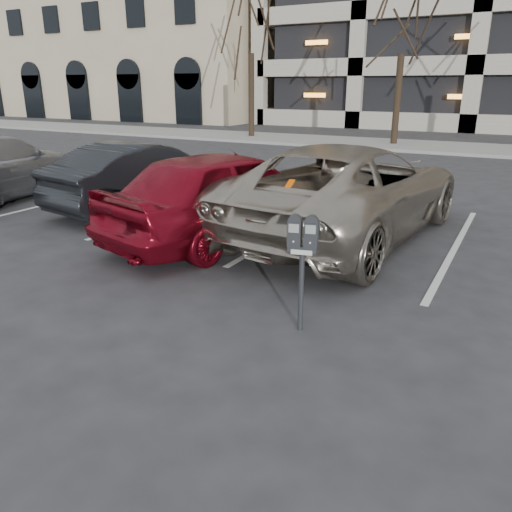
{
  "coord_description": "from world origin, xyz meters",
  "views": [
    {
      "loc": [
        2.23,
        -6.06,
        2.52
      ],
      "look_at": [
        -0.01,
        -1.93,
        0.9
      ],
      "focal_mm": 35.0,
      "sensor_mm": 36.0,
      "label": 1
    }
  ],
  "objects_px": {
    "parking_meter": "(302,245)",
    "car_dark": "(143,175)",
    "car_red": "(227,194)",
    "suv_silver": "(347,190)"
  },
  "relations": [
    {
      "from": "parking_meter",
      "to": "car_dark",
      "type": "xyz_separation_m",
      "value": [
        -5.26,
        3.66,
        -0.27
      ]
    },
    {
      "from": "parking_meter",
      "to": "car_red",
      "type": "xyz_separation_m",
      "value": [
        -2.49,
        2.55,
        -0.18
      ]
    },
    {
      "from": "suv_silver",
      "to": "car_dark",
      "type": "xyz_separation_m",
      "value": [
        -4.49,
        -0.03,
        -0.1
      ]
    },
    {
      "from": "parking_meter",
      "to": "car_dark",
      "type": "height_order",
      "value": "car_dark"
    },
    {
      "from": "parking_meter",
      "to": "car_red",
      "type": "bearing_deg",
      "value": 120.34
    },
    {
      "from": "suv_silver",
      "to": "car_red",
      "type": "height_order",
      "value": "suv_silver"
    },
    {
      "from": "suv_silver",
      "to": "car_dark",
      "type": "height_order",
      "value": "suv_silver"
    },
    {
      "from": "suv_silver",
      "to": "parking_meter",
      "type": "bearing_deg",
      "value": 107.12
    },
    {
      "from": "parking_meter",
      "to": "suv_silver",
      "type": "distance_m",
      "value": 3.77
    },
    {
      "from": "suv_silver",
      "to": "car_dark",
      "type": "relative_size",
      "value": 1.41
    }
  ]
}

